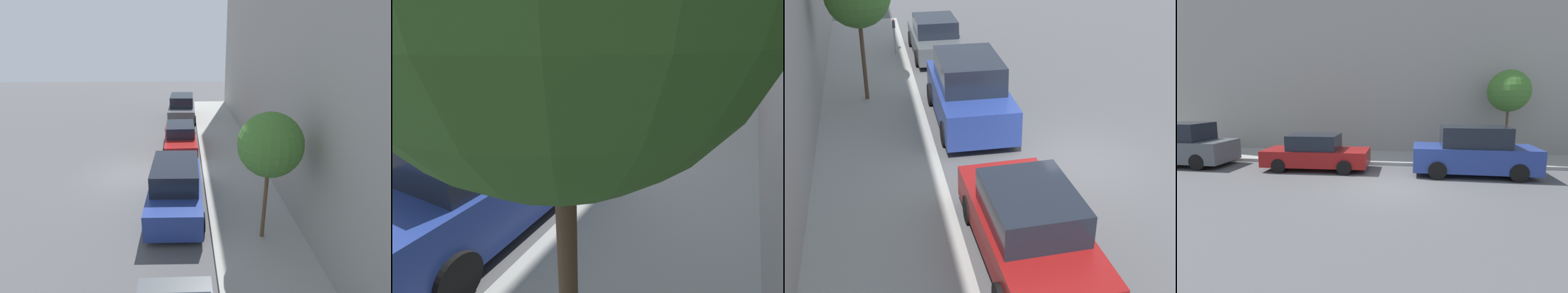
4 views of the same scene
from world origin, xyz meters
TOP-DOWN VIEW (x-y plane):
  - ground_plane at (0.00, 0.00)m, footprint 60.00×60.00m
  - sidewalk at (5.05, 0.00)m, footprint 3.09×32.00m
  - parked_suv_second at (2.25, -3.17)m, footprint 2.08×4.83m
  - parked_sedan_third at (2.37, 3.44)m, footprint 1.92×4.55m
  - parked_suv_fourth at (2.44, 9.99)m, footprint 2.09×4.85m
  - street_tree at (5.18, -5.23)m, footprint 1.99×1.99m

SIDE VIEW (x-z plane):
  - ground_plane at x=0.00m, z-range 0.00..0.00m
  - sidewalk at x=5.05m, z-range 0.00..0.15m
  - parked_sedan_third at x=2.37m, z-range -0.04..1.50m
  - parked_suv_fourth at x=2.44m, z-range -0.06..1.92m
  - parked_suv_second at x=2.25m, z-range -0.06..1.92m
  - street_tree at x=5.18m, z-range 1.29..5.58m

